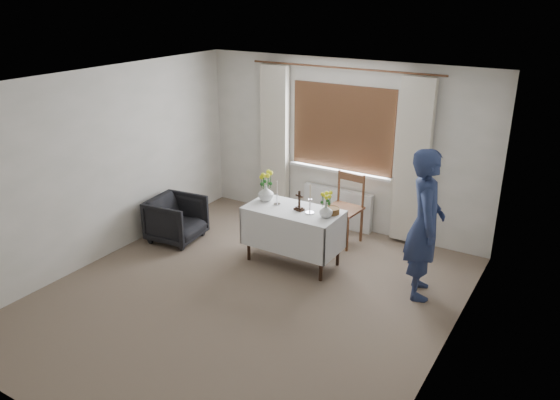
% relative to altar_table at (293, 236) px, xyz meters
% --- Properties ---
extents(ground, '(5.00, 5.00, 0.00)m').
position_rel_altar_table_xyz_m(ground, '(-0.02, -1.04, -0.38)').
color(ground, '#7B6855').
rests_on(ground, ground).
extents(altar_table, '(1.24, 0.64, 0.76)m').
position_rel_altar_table_xyz_m(altar_table, '(0.00, 0.00, 0.00)').
color(altar_table, white).
rests_on(altar_table, ground).
extents(wooden_chair, '(0.50, 0.50, 1.00)m').
position_rel_altar_table_xyz_m(wooden_chair, '(0.29, 0.90, 0.12)').
color(wooden_chair, brown).
rests_on(wooden_chair, ground).
extents(armchair, '(0.78, 0.76, 0.64)m').
position_rel_altar_table_xyz_m(armchair, '(-1.78, -0.26, -0.06)').
color(armchair, black).
rests_on(armchair, ground).
extents(person, '(0.63, 0.76, 1.78)m').
position_rel_altar_table_xyz_m(person, '(1.67, 0.11, 0.51)').
color(person, navy).
rests_on(person, ground).
extents(radiator, '(1.10, 0.10, 0.60)m').
position_rel_altar_table_xyz_m(radiator, '(-0.02, 1.38, -0.08)').
color(radiator, silver).
rests_on(radiator, ground).
extents(wooden_cross, '(0.14, 0.11, 0.26)m').
position_rel_altar_table_xyz_m(wooden_cross, '(0.08, 0.01, 0.51)').
color(wooden_cross, black).
rests_on(wooden_cross, altar_table).
extents(candlestick_left, '(0.10, 0.10, 0.33)m').
position_rel_altar_table_xyz_m(candlestick_left, '(-0.26, 0.03, 0.54)').
color(candlestick_left, silver).
rests_on(candlestick_left, altar_table).
extents(candlestick_right, '(0.12, 0.12, 0.39)m').
position_rel_altar_table_xyz_m(candlestick_right, '(0.24, -0.00, 0.58)').
color(candlestick_right, silver).
rests_on(candlestick_right, altar_table).
extents(flower_vase_left, '(0.25, 0.25, 0.21)m').
position_rel_altar_table_xyz_m(flower_vase_left, '(-0.47, 0.08, 0.49)').
color(flower_vase_left, silver).
rests_on(flower_vase_left, altar_table).
extents(flower_vase_right, '(0.22, 0.22, 0.17)m').
position_rel_altar_table_xyz_m(flower_vase_right, '(0.47, -0.01, 0.47)').
color(flower_vase_right, silver).
rests_on(flower_vase_right, altar_table).
extents(wicker_basket, '(0.20, 0.20, 0.08)m').
position_rel_altar_table_xyz_m(wicker_basket, '(0.48, 0.13, 0.42)').
color(wicker_basket, brown).
rests_on(wicker_basket, altar_table).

